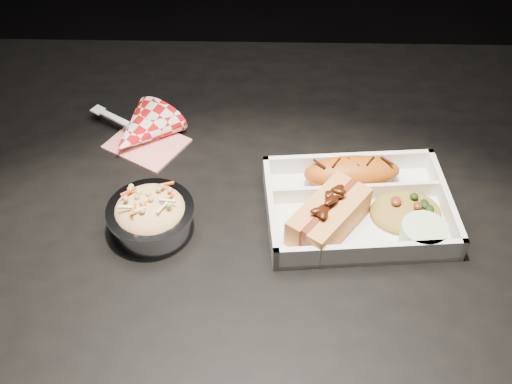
% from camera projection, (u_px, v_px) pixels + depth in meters
% --- Properties ---
extents(dining_table, '(1.20, 0.80, 0.75)m').
position_uv_depth(dining_table, '(260.00, 233.00, 0.99)').
color(dining_table, black).
rests_on(dining_table, ground).
extents(food_tray, '(0.26, 0.20, 0.04)m').
position_uv_depth(food_tray, '(357.00, 209.00, 0.89)').
color(food_tray, silver).
rests_on(food_tray, dining_table).
extents(fried_pastry, '(0.14, 0.07, 0.04)m').
position_uv_depth(fried_pastry, '(352.00, 172.00, 0.91)').
color(fried_pastry, '#C25813').
rests_on(fried_pastry, food_tray).
extents(hotdog, '(0.12, 0.13, 0.06)m').
position_uv_depth(hotdog, '(329.00, 214.00, 0.85)').
color(hotdog, '#E4954D').
rests_on(hotdog, food_tray).
extents(fried_rice_mound, '(0.11, 0.09, 0.03)m').
position_uv_depth(fried_rice_mound, '(407.00, 207.00, 0.87)').
color(fried_rice_mound, '#AB8731').
rests_on(fried_rice_mound, food_tray).
extents(cupcake_liner, '(0.06, 0.06, 0.03)m').
position_uv_depth(cupcake_liner, '(423.00, 235.00, 0.84)').
color(cupcake_liner, beige).
rests_on(cupcake_liner, food_tray).
extents(foil_coleslaw_cup, '(0.12, 0.12, 0.07)m').
position_uv_depth(foil_coleslaw_cup, '(151.00, 214.00, 0.86)').
color(foil_coleslaw_cup, silver).
rests_on(foil_coleslaw_cup, dining_table).
extents(napkin_fork, '(0.17, 0.15, 0.10)m').
position_uv_depth(napkin_fork, '(140.00, 132.00, 1.00)').
color(napkin_fork, red).
rests_on(napkin_fork, dining_table).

